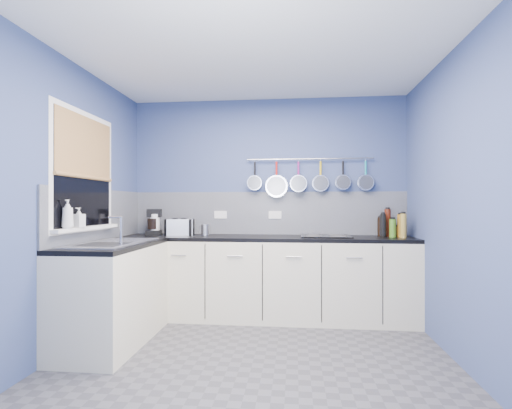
% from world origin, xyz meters
% --- Properties ---
extents(floor, '(3.20, 3.00, 0.02)m').
position_xyz_m(floor, '(0.00, 0.00, -0.01)').
color(floor, '#47474C').
rests_on(floor, ground).
extents(ceiling, '(3.20, 3.00, 0.02)m').
position_xyz_m(ceiling, '(0.00, 0.00, 2.51)').
color(ceiling, white).
rests_on(ceiling, ground).
extents(wall_back, '(3.20, 0.02, 2.50)m').
position_xyz_m(wall_back, '(0.00, 1.51, 1.25)').
color(wall_back, '#384777').
rests_on(wall_back, ground).
extents(wall_front, '(3.20, 0.02, 2.50)m').
position_xyz_m(wall_front, '(0.00, -1.51, 1.25)').
color(wall_front, '#384777').
rests_on(wall_front, ground).
extents(wall_left, '(0.02, 3.00, 2.50)m').
position_xyz_m(wall_left, '(-1.61, 0.00, 1.25)').
color(wall_left, '#384777').
rests_on(wall_left, ground).
extents(wall_right, '(0.02, 3.00, 2.50)m').
position_xyz_m(wall_right, '(1.61, 0.00, 1.25)').
color(wall_right, '#384777').
rests_on(wall_right, ground).
extents(backsplash_back, '(3.20, 0.02, 0.50)m').
position_xyz_m(backsplash_back, '(0.00, 1.49, 1.15)').
color(backsplash_back, gray).
rests_on(backsplash_back, wall_back).
extents(backsplash_left, '(0.02, 1.80, 0.50)m').
position_xyz_m(backsplash_left, '(-1.59, 0.60, 1.15)').
color(backsplash_left, gray).
rests_on(backsplash_left, wall_left).
extents(cabinet_run_back, '(3.20, 0.60, 0.86)m').
position_xyz_m(cabinet_run_back, '(0.00, 1.20, 0.43)').
color(cabinet_run_back, beige).
rests_on(cabinet_run_back, ground).
extents(worktop_back, '(3.20, 0.60, 0.04)m').
position_xyz_m(worktop_back, '(0.00, 1.20, 0.88)').
color(worktop_back, black).
rests_on(worktop_back, cabinet_run_back).
extents(cabinet_run_left, '(0.60, 1.20, 0.86)m').
position_xyz_m(cabinet_run_left, '(-1.30, 0.30, 0.43)').
color(cabinet_run_left, beige).
rests_on(cabinet_run_left, ground).
extents(worktop_left, '(0.60, 1.20, 0.04)m').
position_xyz_m(worktop_left, '(-1.30, 0.30, 0.88)').
color(worktop_left, black).
rests_on(worktop_left, cabinet_run_left).
extents(window_frame, '(0.01, 1.00, 1.10)m').
position_xyz_m(window_frame, '(-1.58, 0.30, 1.55)').
color(window_frame, white).
rests_on(window_frame, wall_left).
extents(window_glass, '(0.01, 0.90, 1.00)m').
position_xyz_m(window_glass, '(-1.57, 0.30, 1.55)').
color(window_glass, black).
rests_on(window_glass, wall_left).
extents(bamboo_blind, '(0.01, 0.90, 0.55)m').
position_xyz_m(bamboo_blind, '(-1.56, 0.30, 1.77)').
color(bamboo_blind, '#A17B47').
rests_on(bamboo_blind, wall_left).
extents(window_sill, '(0.10, 0.98, 0.03)m').
position_xyz_m(window_sill, '(-1.55, 0.30, 1.04)').
color(window_sill, white).
rests_on(window_sill, wall_left).
extents(sink_unit, '(0.50, 0.95, 0.01)m').
position_xyz_m(sink_unit, '(-1.30, 0.30, 0.90)').
color(sink_unit, silver).
rests_on(sink_unit, worktop_left).
extents(mixer_tap, '(0.12, 0.08, 0.26)m').
position_xyz_m(mixer_tap, '(-1.14, 0.12, 1.03)').
color(mixer_tap, silver).
rests_on(mixer_tap, worktop_left).
extents(socket_left, '(0.15, 0.01, 0.09)m').
position_xyz_m(socket_left, '(-0.55, 1.48, 1.13)').
color(socket_left, white).
rests_on(socket_left, backsplash_back).
extents(socket_right, '(0.15, 0.01, 0.09)m').
position_xyz_m(socket_right, '(0.10, 1.48, 1.13)').
color(socket_right, white).
rests_on(socket_right, backsplash_back).
extents(pot_rail, '(1.45, 0.02, 0.02)m').
position_xyz_m(pot_rail, '(0.50, 1.45, 1.78)').
color(pot_rail, silver).
rests_on(pot_rail, wall_back).
extents(soap_bottle_a, '(0.11, 0.11, 0.24)m').
position_xyz_m(soap_bottle_a, '(-1.53, -0.02, 1.17)').
color(soap_bottle_a, white).
rests_on(soap_bottle_a, window_sill).
extents(soap_bottle_b, '(0.09, 0.09, 0.17)m').
position_xyz_m(soap_bottle_b, '(-1.53, 0.14, 1.14)').
color(soap_bottle_b, white).
rests_on(soap_bottle_b, window_sill).
extents(paper_towel, '(0.11, 0.11, 0.24)m').
position_xyz_m(paper_towel, '(-1.27, 1.24, 1.02)').
color(paper_towel, white).
rests_on(paper_towel, worktop_back).
extents(coffee_maker, '(0.21, 0.22, 0.30)m').
position_xyz_m(coffee_maker, '(-1.29, 1.25, 1.05)').
color(coffee_maker, black).
rests_on(coffee_maker, worktop_back).
extents(toaster, '(0.32, 0.24, 0.18)m').
position_xyz_m(toaster, '(-0.98, 1.25, 0.99)').
color(toaster, silver).
rests_on(toaster, worktop_back).
extents(canister, '(0.09, 0.09, 0.12)m').
position_xyz_m(canister, '(-0.69, 1.27, 0.96)').
color(canister, silver).
rests_on(canister, worktop_back).
extents(hob, '(0.54, 0.47, 0.01)m').
position_xyz_m(hob, '(0.66, 1.24, 0.91)').
color(hob, black).
rests_on(hob, worktop_back).
extents(pan_0, '(0.17, 0.08, 0.36)m').
position_xyz_m(pan_0, '(-0.13, 1.44, 1.60)').
color(pan_0, silver).
rests_on(pan_0, pot_rail).
extents(pan_1, '(0.25, 0.06, 0.44)m').
position_xyz_m(pan_1, '(0.12, 1.44, 1.56)').
color(pan_1, silver).
rests_on(pan_1, pot_rail).
extents(pan_2, '(0.20, 0.10, 0.39)m').
position_xyz_m(pan_2, '(0.37, 1.44, 1.59)').
color(pan_2, silver).
rests_on(pan_2, pot_rail).
extents(pan_3, '(0.19, 0.06, 0.38)m').
position_xyz_m(pan_3, '(0.63, 1.44, 1.59)').
color(pan_3, silver).
rests_on(pan_3, pot_rail).
extents(pan_4, '(0.17, 0.07, 0.36)m').
position_xyz_m(pan_4, '(0.88, 1.44, 1.60)').
color(pan_4, silver).
rests_on(pan_4, pot_rail).
extents(pan_5, '(0.18, 0.05, 0.37)m').
position_xyz_m(pan_5, '(1.14, 1.44, 1.60)').
color(pan_5, silver).
rests_on(pan_5, pot_rail).
extents(condiment_0, '(0.07, 0.07, 0.11)m').
position_xyz_m(condiment_0, '(1.44, 1.34, 0.95)').
color(condiment_0, brown).
rests_on(condiment_0, worktop_back).
extents(condiment_1, '(0.07, 0.07, 0.30)m').
position_xyz_m(condiment_1, '(1.35, 1.32, 1.05)').
color(condiment_1, '#4C190C').
rests_on(condiment_1, worktop_back).
extents(condiment_2, '(0.06, 0.06, 0.21)m').
position_xyz_m(condiment_2, '(1.27, 1.33, 1.00)').
color(condiment_2, black).
rests_on(condiment_2, worktop_back).
extents(condiment_3, '(0.06, 0.06, 0.24)m').
position_xyz_m(condiment_3, '(1.45, 1.22, 1.02)').
color(condiment_3, '#8C5914').
rests_on(condiment_3, worktop_back).
extents(condiment_4, '(0.07, 0.07, 0.19)m').
position_xyz_m(condiment_4, '(1.37, 1.20, 1.00)').
color(condiment_4, '#3F721E').
rests_on(condiment_4, worktop_back).
extents(condiment_5, '(0.06, 0.06, 0.25)m').
position_xyz_m(condiment_5, '(1.28, 1.24, 1.02)').
color(condiment_5, black).
rests_on(condiment_5, worktop_back).
extents(condiment_6, '(0.06, 0.06, 0.25)m').
position_xyz_m(condiment_6, '(1.46, 1.14, 1.03)').
color(condiment_6, olive).
rests_on(condiment_6, worktop_back).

